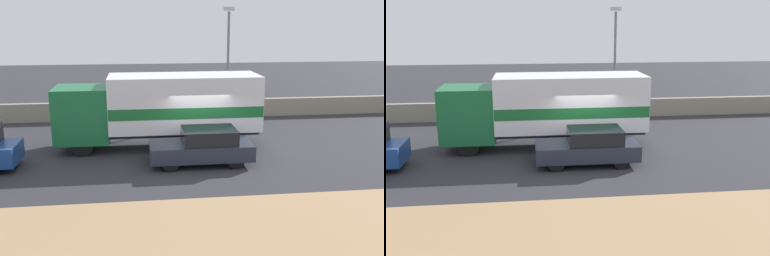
% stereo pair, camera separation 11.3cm
% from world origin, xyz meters
% --- Properties ---
extents(ground_plane, '(80.00, 80.00, 0.00)m').
position_xyz_m(ground_plane, '(0.00, 0.00, 0.00)').
color(ground_plane, '#2D2D33').
extents(dirt_shoulder_foreground, '(60.00, 4.03, 0.04)m').
position_xyz_m(dirt_shoulder_foreground, '(0.00, -5.62, 0.02)').
color(dirt_shoulder_foreground, tan).
rests_on(dirt_shoulder_foreground, ground_plane).
extents(stone_wall_backdrop, '(60.00, 0.35, 1.04)m').
position_xyz_m(stone_wall_backdrop, '(0.00, 7.97, 0.52)').
color(stone_wall_backdrop, gray).
rests_on(stone_wall_backdrop, ground_plane).
extents(street_lamp, '(0.56, 0.28, 6.18)m').
position_xyz_m(street_lamp, '(2.51, 7.64, 3.63)').
color(street_lamp, slate).
rests_on(street_lamp, ground_plane).
extents(box_truck, '(8.76, 2.45, 3.19)m').
position_xyz_m(box_truck, '(-1.40, 2.32, 1.81)').
color(box_truck, '#196B38').
rests_on(box_truck, ground_plane).
extents(car_hatchback, '(3.98, 1.70, 1.42)m').
position_xyz_m(car_hatchback, '(-0.06, -0.20, 0.71)').
color(car_hatchback, '#282D3D').
rests_on(car_hatchback, ground_plane).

